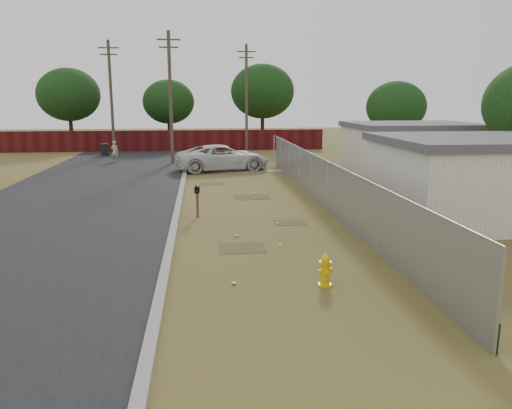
{
  "coord_description": "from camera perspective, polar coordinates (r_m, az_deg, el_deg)",
  "views": [
    {
      "loc": [
        -1.99,
        -19.59,
        4.46
      ],
      "look_at": [
        -0.25,
        -3.8,
        1.1
      ],
      "focal_mm": 35.0,
      "sensor_mm": 36.0,
      "label": 1
    }
  ],
  "objects": [
    {
      "name": "ground",
      "position": [
        20.19,
        -0.49,
        -0.82
      ],
      "size": [
        120.0,
        120.0,
        0.0
      ],
      "primitive_type": "plane",
      "color": "brown",
      "rests_on": "ground"
    },
    {
      "name": "street",
      "position": [
        28.4,
        -15.9,
        2.48
      ],
      "size": [
        15.1,
        60.0,
        0.12
      ],
      "color": "black",
      "rests_on": "ground"
    },
    {
      "name": "chainlink_fence",
      "position": [
        21.55,
        7.52,
        2.05
      ],
      "size": [
        0.1,
        27.06,
        2.02
      ],
      "color": "#96989E",
      "rests_on": "ground"
    },
    {
      "name": "privacy_fence",
      "position": [
        44.91,
        -11.49,
        7.15
      ],
      "size": [
        30.0,
        0.12,
        1.8
      ],
      "primitive_type": "cube",
      "color": "#4D1012",
      "rests_on": "ground"
    },
    {
      "name": "utility_poles",
      "position": [
        40.29,
        -8.89,
        12.13
      ],
      "size": [
        12.6,
        8.24,
        9.0
      ],
      "color": "brown",
      "rests_on": "ground"
    },
    {
      "name": "houses",
      "position": [
        25.72,
        20.86,
        4.69
      ],
      "size": [
        9.3,
        17.24,
        3.1
      ],
      "color": "silver",
      "rests_on": "ground"
    },
    {
      "name": "horizon_trees",
      "position": [
        43.24,
        -2.61,
        12.15
      ],
      "size": [
        33.32,
        31.94,
        7.78
      ],
      "color": "#382519",
      "rests_on": "ground"
    },
    {
      "name": "fire_hydrant",
      "position": [
        12.28,
        7.92,
        -7.54
      ],
      "size": [
        0.4,
        0.41,
        0.83
      ],
      "color": "#DDB40B",
      "rests_on": "ground"
    },
    {
      "name": "mailbox",
      "position": [
        19.18,
        -6.74,
        1.44
      ],
      "size": [
        0.21,
        0.54,
        1.26
      ],
      "color": "brown",
      "rests_on": "ground"
    },
    {
      "name": "pickup_truck",
      "position": [
        31.95,
        -3.79,
        5.37
      ],
      "size": [
        6.35,
        3.91,
        1.64
      ],
      "primitive_type": "imported",
      "rotation": [
        0.0,
        0.0,
        1.78
      ],
      "color": "silver",
      "rests_on": "ground"
    },
    {
      "name": "pedestrian",
      "position": [
        37.52,
        -15.84,
        5.85
      ],
      "size": [
        0.65,
        0.52,
        1.55
      ],
      "primitive_type": "imported",
      "rotation": [
        0.0,
        0.0,
        2.83
      ],
      "color": "tan",
      "rests_on": "ground"
    },
    {
      "name": "trash_bin",
      "position": [
        42.18,
        -16.93,
        6.03
      ],
      "size": [
        0.79,
        0.77,
        0.96
      ],
      "color": "black",
      "rests_on": "ground"
    },
    {
      "name": "scattered_litter",
      "position": [
        17.26,
        0.15,
        -2.89
      ],
      "size": [
        2.09,
        11.99,
        0.07
      ],
      "color": "silver",
      "rests_on": "ground"
    }
  ]
}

